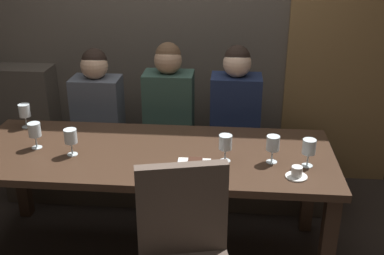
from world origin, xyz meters
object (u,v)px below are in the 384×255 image
chair_near_side (185,254)px  dessert_plate (194,165)px  diner_redhead (97,100)px  wine_glass_end_left (25,112)px  espresso_cup (297,173)px  wine_glass_end_right (309,148)px  banquette_bench (168,171)px  diner_bearded (169,99)px  diner_far_end (236,102)px  wine_glass_near_left (225,143)px  wine_glass_near_right (273,144)px  dining_table (152,164)px  wine_glass_far_left (35,131)px  wine_glass_center_front (71,137)px

chair_near_side → dessert_plate: size_ratio=5.16×
chair_near_side → diner_redhead: diner_redhead is taller
wine_glass_end_left → espresso_cup: wine_glass_end_left is taller
wine_glass_end_right → dessert_plate: (-0.64, -0.07, -0.10)m
chair_near_side → diner_redhead: 1.66m
banquette_bench → espresso_cup: 1.38m
diner_bearded → dessert_plate: (0.26, -0.87, -0.07)m
diner_far_end → wine_glass_near_left: (-0.06, -0.77, 0.03)m
wine_glass_end_right → wine_glass_near_right: same height
dining_table → wine_glass_end_left: wine_glass_end_left is taller
wine_glass_far_left → wine_glass_center_front: size_ratio=1.00×
wine_glass_far_left → espresso_cup: size_ratio=1.37×
wine_glass_end_right → wine_glass_near_right: (-0.20, 0.03, 0.00)m
wine_glass_near_right → dessert_plate: wine_glass_near_right is taller
banquette_bench → wine_glass_end_left: wine_glass_end_left is taller
diner_redhead → wine_glass_end_left: diner_redhead is taller
diner_bearded → wine_glass_near_left: bearing=-61.1°
wine_glass_near_left → wine_glass_near_right: same height
diner_far_end → wine_glass_far_left: (-1.22, -0.69, 0.03)m
chair_near_side → wine_glass_end_left: 1.59m
dining_table → diner_bearded: 0.71m
wine_glass_end_right → wine_glass_end_left: bearing=167.4°
dining_table → banquette_bench: (0.00, 0.70, -0.42)m
chair_near_side → wine_glass_end_right: size_ratio=5.98×
chair_near_side → dessert_plate: bearing=90.4°
banquette_bench → wine_glass_center_front: bearing=-120.4°
banquette_bench → dessert_plate: bearing=-72.6°
banquette_bench → wine_glass_end_left: 1.17m
wine_glass_near_right → wine_glass_center_front: same height
diner_bearded → dessert_plate: 0.91m
chair_near_side → dessert_plate: 0.58m
wine_glass_far_left → banquette_bench: bearing=45.1°
wine_glass_near_left → wine_glass_far_left: (-1.16, 0.08, -0.00)m
diner_far_end → wine_glass_near_left: bearing=-94.3°
banquette_bench → chair_near_side: 1.49m
banquette_bench → wine_glass_end_left: (-0.91, -0.40, 0.62)m
wine_glass_end_left → chair_near_side: bearing=-40.6°
wine_glass_near_left → wine_glass_end_left: size_ratio=1.00×
banquette_bench → diner_far_end: (0.51, -0.02, 0.60)m
wine_glass_far_left → espresso_cup: bearing=-8.6°
wine_glass_near_right → chair_near_side: bearing=-124.3°
wine_glass_end_right → wine_glass_center_front: (-1.38, 0.02, 0.00)m
diner_far_end → banquette_bench: bearing=177.6°
wine_glass_end_right → wine_glass_center_front: same height
wine_glass_end_right → dessert_plate: bearing=-173.6°
diner_bearded → espresso_cup: (0.82, -0.94, -0.06)m
wine_glass_end_right → espresso_cup: size_ratio=1.37×
diner_far_end → wine_glass_near_right: bearing=-74.4°
wine_glass_end_right → wine_glass_center_front: 1.38m
banquette_bench → wine_glass_far_left: 1.19m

